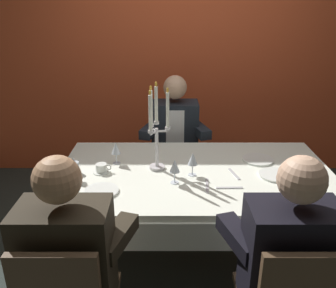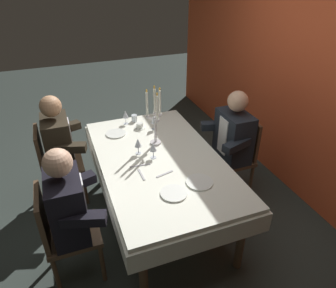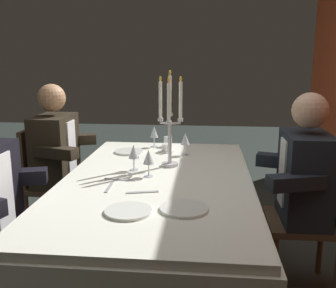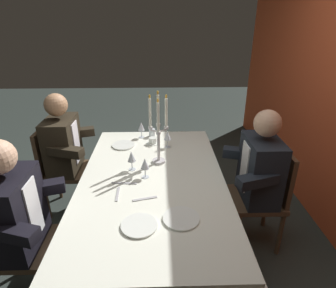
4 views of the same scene
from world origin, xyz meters
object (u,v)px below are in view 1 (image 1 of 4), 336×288
(wine_glass_2, at_px, (193,160))
(coffee_cup_0, at_px, (102,168))
(wine_glass_1, at_px, (74,164))
(water_tumbler_0, at_px, (75,167))
(dining_table, at_px, (195,187))
(seated_diner_2, at_px, (291,257))
(candelabra, at_px, (157,131))
(dinner_plate_1, at_px, (102,191))
(dinner_plate_0, at_px, (275,175))
(seated_diner_1, at_px, (175,130))
(wine_glass_0, at_px, (116,149))
(wine_glass_3, at_px, (175,167))
(dinner_plate_2, at_px, (258,160))
(seated_diner_0, at_px, (67,257))

(wine_glass_2, xyz_separation_m, coffee_cup_0, (-0.62, 0.05, -0.09))
(wine_glass_1, height_order, wine_glass_2, same)
(water_tumbler_0, xyz_separation_m, coffee_cup_0, (0.18, 0.01, -0.01))
(dining_table, height_order, seated_diner_2, seated_diner_2)
(candelabra, bearing_deg, dinner_plate_1, -134.82)
(dinner_plate_0, distance_m, water_tumbler_0, 1.37)
(dining_table, distance_m, dinner_plate_1, 0.68)
(candelabra, distance_m, wine_glass_2, 0.31)
(wine_glass_2, distance_m, seated_diner_1, 0.95)
(wine_glass_0, xyz_separation_m, seated_diner_2, (0.94, -1.02, -0.12))
(water_tumbler_0, xyz_separation_m, seated_diner_2, (1.20, -0.87, -0.04))
(dinner_plate_0, height_order, coffee_cup_0, coffee_cup_0)
(wine_glass_0, height_order, seated_diner_2, seated_diner_2)
(wine_glass_0, bearing_deg, water_tumbler_0, -150.52)
(coffee_cup_0, bearing_deg, wine_glass_0, 59.42)
(dining_table, bearing_deg, wine_glass_2, -115.08)
(seated_diner_1, bearing_deg, dinner_plate_1, -112.05)
(candelabra, height_order, wine_glass_3, candelabra)
(candelabra, distance_m, coffee_cup_0, 0.46)
(wine_glass_1, xyz_separation_m, coffee_cup_0, (0.15, 0.12, -0.09))
(dinner_plate_0, relative_size, dinner_plate_2, 0.97)
(dining_table, relative_size, dinner_plate_1, 8.99)
(dinner_plate_0, relative_size, wine_glass_1, 1.35)
(seated_diner_2, bearing_deg, seated_diner_0, 180.00)
(wine_glass_0, distance_m, seated_diner_1, 0.88)
(dinner_plate_0, height_order, dinner_plate_2, same)
(wine_glass_0, relative_size, seated_diner_2, 0.13)
(dining_table, bearing_deg, water_tumbler_0, -178.83)
(dinner_plate_2, bearing_deg, wine_glass_1, -166.31)
(dinner_plate_1, height_order, wine_glass_0, wine_glass_0)
(dinner_plate_0, xyz_separation_m, seated_diner_2, (-0.16, -0.82, -0.01))
(dinner_plate_1, height_order, wine_glass_1, wine_glass_1)
(dining_table, height_order, seated_diner_0, seated_diner_0)
(dining_table, xyz_separation_m, dinner_plate_2, (0.48, 0.19, 0.13))
(dining_table, xyz_separation_m, wine_glass_1, (-0.80, -0.12, 0.24))
(wine_glass_0, distance_m, wine_glass_1, 0.35)
(wine_glass_3, bearing_deg, wine_glass_2, 42.42)
(dinner_plate_0, relative_size, coffee_cup_0, 1.67)
(wine_glass_1, distance_m, wine_glass_2, 0.78)
(candelabra, height_order, seated_diner_0, candelabra)
(dinner_plate_1, xyz_separation_m, wine_glass_2, (0.58, 0.23, 0.11))
(dinner_plate_1, xyz_separation_m, seated_diner_0, (-0.06, -0.60, -0.01))
(dining_table, height_order, wine_glass_2, wine_glass_2)
(dinner_plate_0, height_order, water_tumbler_0, water_tumbler_0)
(candelabra, relative_size, wine_glass_1, 3.77)
(dining_table, relative_size, dinner_plate_2, 8.48)
(dinner_plate_1, bearing_deg, water_tumbler_0, 130.38)
(wine_glass_3, bearing_deg, wine_glass_0, 144.40)
(dining_table, distance_m, water_tumbler_0, 0.85)
(wine_glass_3, distance_m, seated_diner_1, 1.06)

